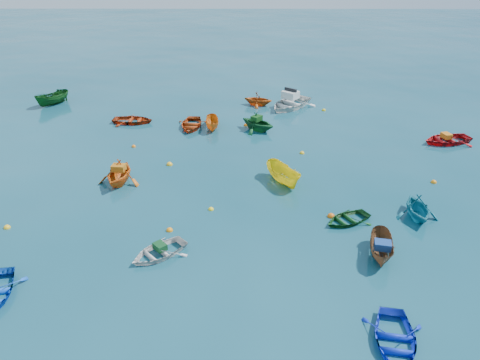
{
  "coord_description": "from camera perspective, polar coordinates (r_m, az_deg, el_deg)",
  "views": [
    {
      "loc": [
        0.12,
        -18.47,
        12.58
      ],
      "look_at": [
        0.0,
        5.0,
        0.4
      ],
      "focal_mm": 35.0,
      "sensor_mm": 36.0,
      "label": 1
    }
  ],
  "objects": [
    {
      "name": "ground",
      "position": [
        22.35,
        -0.06,
        -6.83
      ],
      "size": [
        160.0,
        160.0,
        0.0
      ],
      "primitive_type": "plane",
      "color": "#0A3C4C",
      "rests_on": "ground"
    },
    {
      "name": "dinghy_white_near",
      "position": [
        21.43,
        -9.87,
        -8.99
      ],
      "size": [
        3.27,
        3.21,
        0.56
      ],
      "primitive_type": "imported",
      "rotation": [
        0.0,
        0.0,
        -0.84
      ],
      "color": "beige",
      "rests_on": "ground"
    },
    {
      "name": "sampan_brown_mid",
      "position": [
        21.97,
        16.74,
        -8.87
      ],
      "size": [
        1.55,
        2.83,
        1.04
      ],
      "primitive_type": "imported",
      "rotation": [
        0.0,
        0.0,
        -0.21
      ],
      "color": "brown",
      "rests_on": "ground"
    },
    {
      "name": "dinghy_blue_se",
      "position": [
        18.08,
        18.25,
        -18.44
      ],
      "size": [
        2.67,
        3.36,
        0.63
      ],
      "primitive_type": "imported",
      "rotation": [
        0.0,
        0.0,
        -0.18
      ],
      "color": "#0F2BC5",
      "rests_on": "ground"
    },
    {
      "name": "dinghy_orange_w",
      "position": [
        27.9,
        -14.39,
        -0.3
      ],
      "size": [
        2.75,
        3.09,
        1.49
      ],
      "primitive_type": "imported",
      "rotation": [
        0.0,
        0.0,
        -0.12
      ],
      "color": "orange",
      "rests_on": "ground"
    },
    {
      "name": "sampan_yellow_mid",
      "position": [
        27.11,
        5.28,
        -0.35
      ],
      "size": [
        2.42,
        3.25,
        1.19
      ],
      "primitive_type": "imported",
      "rotation": [
        0.0,
        0.0,
        0.47
      ],
      "color": "yellow",
      "rests_on": "ground"
    },
    {
      "name": "dinghy_green_e",
      "position": [
        24.0,
        12.9,
        -4.97
      ],
      "size": [
        3.01,
        2.73,
        0.51
      ],
      "primitive_type": "imported",
      "rotation": [
        0.0,
        0.0,
        -1.07
      ],
      "color": "#104719",
      "rests_on": "ground"
    },
    {
      "name": "dinghy_cyan_se",
      "position": [
        25.4,
        20.66,
        -4.23
      ],
      "size": [
        2.15,
        2.49,
        1.31
      ],
      "primitive_type": "imported",
      "rotation": [
        0.0,
        0.0,
        -0.0
      ],
      "color": "teal",
      "rests_on": "ground"
    },
    {
      "name": "dinghy_red_nw",
      "position": [
        36.95,
        -12.91,
        6.82
      ],
      "size": [
        3.23,
        2.43,
        0.63
      ],
      "primitive_type": "imported",
      "rotation": [
        0.0,
        0.0,
        1.49
      ],
      "color": "#9D2C0D",
      "rests_on": "ground"
    },
    {
      "name": "sampan_orange_n",
      "position": [
        34.91,
        -3.36,
        6.25
      ],
      "size": [
        1.12,
        2.6,
        0.98
      ],
      "primitive_type": "imported",
      "rotation": [
        0.0,
        0.0,
        0.07
      ],
      "color": "orange",
      "rests_on": "ground"
    },
    {
      "name": "dinghy_green_n",
      "position": [
        34.61,
        2.15,
        6.09
      ],
      "size": [
        3.62,
        3.56,
        1.45
      ],
      "primitive_type": "imported",
      "rotation": [
        0.0,
        0.0,
        0.9
      ],
      "color": "#145627",
      "rests_on": "ground"
    },
    {
      "name": "dinghy_red_ne",
      "position": [
        35.42,
        23.83,
        4.2
      ],
      "size": [
        3.91,
        3.22,
        0.71
      ],
      "primitive_type": "imported",
      "rotation": [
        0.0,
        0.0,
        -1.32
      ],
      "color": "#B30E12",
      "rests_on": "ground"
    },
    {
      "name": "dinghy_red_far",
      "position": [
        35.32,
        -5.96,
        6.41
      ],
      "size": [
        2.42,
        3.27,
        0.66
      ],
      "primitive_type": "imported",
      "rotation": [
        0.0,
        0.0,
        -0.05
      ],
      "color": "#9F330D",
      "rests_on": "ground"
    },
    {
      "name": "dinghy_orange_far",
      "position": [
        40.06,
        2.2,
        9.1
      ],
      "size": [
        2.85,
        2.63,
        1.24
      ],
      "primitive_type": "imported",
      "rotation": [
        0.0,
        0.0,
        1.27
      ],
      "color": "#BD4E11",
      "rests_on": "ground"
    },
    {
      "name": "sampan_green_far",
      "position": [
        43.16,
        -21.75,
        8.53
      ],
      "size": [
        2.8,
        3.25,
        1.22
      ],
      "primitive_type": "imported",
      "rotation": [
        0.0,
        0.0,
        -0.62
      ],
      "color": "#114916",
      "rests_on": "ground"
    },
    {
      "name": "motorboat_white",
      "position": [
        39.72,
        6.09,
        8.81
      ],
      "size": [
        5.35,
        5.51,
        1.53
      ],
      "primitive_type": "imported",
      "rotation": [
        0.0,
        0.0,
        -0.7
      ],
      "color": "silver",
      "rests_on": "ground"
    },
    {
      "name": "tarp_green_a",
      "position": [
        21.23,
        -9.73,
        -7.98
      ],
      "size": [
        0.72,
        0.73,
        0.28
      ],
      "primitive_type": "cube",
      "rotation": [
        0.0,
        0.0,
        -0.84
      ],
      "color": "#11441E",
      "rests_on": "dinghy_white_near"
    },
    {
      "name": "tarp_blue_a",
      "position": [
        21.46,
        17.0,
        -7.61
      ],
      "size": [
        0.81,
        0.68,
        0.34
      ],
      "primitive_type": "cube",
      "rotation": [
        0.0,
        0.0,
        -0.21
      ],
      "color": "navy",
      "rests_on": "sampan_brown_mid"
    },
    {
      "name": "tarp_orange_a",
      "position": [
        27.54,
        -14.58,
        1.45
      ],
      "size": [
        0.8,
        0.65,
        0.36
      ],
      "primitive_type": "cube",
      "rotation": [
        0.0,
        0.0,
        -0.12
      ],
      "color": "#BD6713",
      "rests_on": "dinghy_orange_w"
    },
    {
      "name": "tarp_green_b",
      "position": [
        34.35,
        2.04,
        7.54
      ],
      "size": [
        0.91,
        0.94,
        0.36
      ],
      "primitive_type": "cube",
      "rotation": [
        0.0,
        0.0,
        0.9
      ],
      "color": "#104314",
      "rests_on": "dinghy_green_n"
    },
    {
      "name": "tarp_orange_b",
      "position": [
        35.18,
        23.85,
        4.97
      ],
      "size": [
        0.67,
        0.79,
        0.33
      ],
      "primitive_type": "cube",
      "rotation": [
        0.0,
        0.0,
        -1.32
      ],
      "color": "orange",
      "rests_on": "dinghy_red_ne"
    },
    {
      "name": "buoy_or_a",
      "position": [
        22.98,
        -8.58,
        -6.12
      ],
      "size": [
        0.33,
        0.33,
        0.33
      ],
      "primitive_type": "sphere",
      "color": "orange",
      "rests_on": "ground"
    },
    {
      "name": "buoy_ye_a",
      "position": [
        24.43,
        -3.56,
        -3.62
      ],
      "size": [
        0.29,
        0.29,
        0.29
      ],
      "primitive_type": "sphere",
      "color": "yellow",
      "rests_on": "ground"
    },
    {
      "name": "buoy_or_b",
      "position": [
        24.24,
        11.03,
        -4.41
      ],
      "size": [
        0.39,
        0.39,
        0.39
      ],
      "primitive_type": "sphere",
      "color": "#E05E0C",
      "rests_on": "ground"
    },
    {
      "name": "buoy_ye_b",
      "position": [
        25.59,
        -26.52,
        -5.25
      ],
      "size": [
        0.33,
        0.33,
        0.33
      ],
      "primitive_type": "sphere",
      "color": "yellow",
      "rests_on": "ground"
    },
    {
      "name": "buoy_or_c",
      "position": [
        32.54,
        -12.83,
        3.97
      ],
      "size": [
        0.29,
        0.29,
        0.29
      ],
      "primitive_type": "sphere",
      "color": "orange",
      "rests_on": "ground"
    },
    {
      "name": "buoy_ye_c",
      "position": [
        30.99,
        7.57,
        3.23
      ],
      "size": [
        0.32,
        0.32,
        0.32
      ],
      "primitive_type": "sphere",
      "color": "yellow",
      "rests_on": "ground"
    },
    {
      "name": "buoy_or_d",
      "position": [
        29.26,
        22.53,
        -0.29
      ],
      "size": [
        0.34,
        0.34,
        0.34
      ],
      "primitive_type": "sphere",
      "color": "orange",
      "rests_on": "ground"
    },
    {
      "name": "buoy_ye_d",
      "position": [
        29.48,
        -8.59,
        1.84
      ],
      "size": [
        0.38,
        0.38,
        0.38
      ],
      "primitive_type": "sphere",
      "color": "gold",
      "rests_on": "ground"
    },
    {
      "name": "buoy_or_e",
      "position": [
        35.46,
        0.74,
        6.64
      ],
      "size": [
        0.35,
        0.35,
        0.35
      ],
      "primitive_type": "sphere",
      "color": "orange",
      "rests_on": "ground"
    },
    {
      "name": "buoy_ye_e",
      "position": [
        39.32,
        10.17,
        8.33
      ],
      "size": [
        0.33,
        0.33,
        0.33
      ],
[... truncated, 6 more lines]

